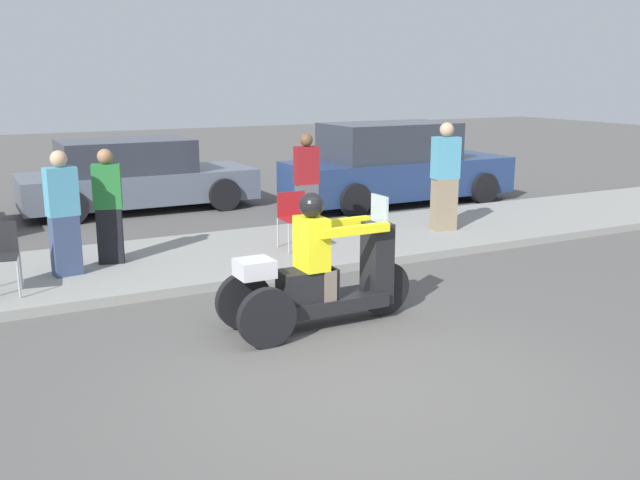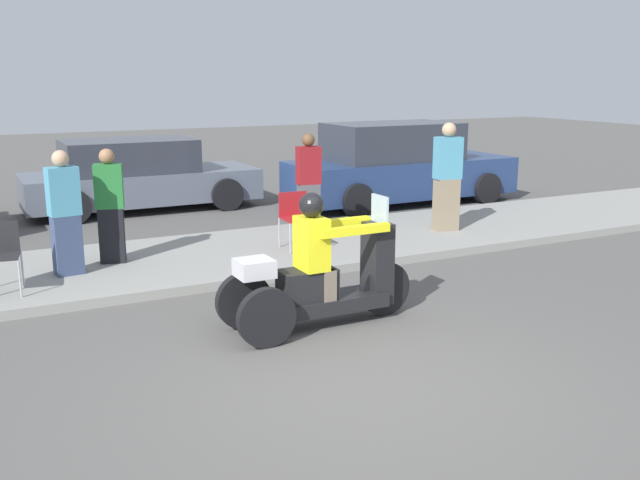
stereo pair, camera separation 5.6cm
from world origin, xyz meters
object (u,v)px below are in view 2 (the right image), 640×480
at_px(motorcycle_trike, 320,279).
at_px(parked_car_lot_right, 398,166).
at_px(spectator_far_back, 309,184).
at_px(spectator_by_tree, 447,179).
at_px(spectator_with_child, 110,208).
at_px(spectator_end_of_line, 65,215).
at_px(folding_chair_set_back, 296,214).
at_px(parked_car_lot_left, 138,177).

height_order(motorcycle_trike, parked_car_lot_right, parked_car_lot_right).
relative_size(spectator_far_back, parked_car_lot_right, 0.33).
bearing_deg(spectator_by_tree, spectator_far_back, 153.07).
distance_m(spectator_by_tree, spectator_with_child, 5.33).
bearing_deg(parked_car_lot_right, spectator_end_of_line, -156.96).
relative_size(spectator_far_back, folding_chair_set_back, 1.94).
relative_size(spectator_by_tree, spectator_with_child, 1.13).
bearing_deg(parked_car_lot_right, spectator_by_tree, -109.19).
bearing_deg(spectator_end_of_line, parked_car_lot_left, 66.85).
relative_size(spectator_with_child, folding_chair_set_back, 1.90).
bearing_deg(spectator_far_back, parked_car_lot_right, 33.08).
xyz_separation_m(folding_chair_set_back, parked_car_lot_right, (3.77, 3.00, 0.15)).
bearing_deg(spectator_end_of_line, parked_car_lot_right, 23.04).
bearing_deg(spectator_with_child, motorcycle_trike, -65.28).
bearing_deg(spectator_by_tree, motorcycle_trike, -143.07).
distance_m(spectator_end_of_line, parked_car_lot_right, 7.61).
bearing_deg(parked_car_lot_left, spectator_far_back, -62.91).
distance_m(spectator_far_back, spectator_by_tree, 2.26).
bearing_deg(spectator_far_back, spectator_with_child, -169.38).
xyz_separation_m(spectator_end_of_line, parked_car_lot_right, (7.00, 2.98, -0.11)).
bearing_deg(folding_chair_set_back, spectator_far_back, 54.85).
distance_m(spectator_far_back, parked_car_lot_left, 4.21).
xyz_separation_m(motorcycle_trike, spectator_far_back, (1.79, 3.89, 0.36)).
xyz_separation_m(spectator_by_tree, parked_car_lot_left, (-3.93, 4.76, -0.30)).
xyz_separation_m(parked_car_lot_left, parked_car_lot_right, (4.98, -1.74, 0.11)).
xyz_separation_m(motorcycle_trike, parked_car_lot_right, (4.86, 5.89, 0.25)).
height_order(spectator_far_back, folding_chair_set_back, spectator_far_back).
bearing_deg(folding_chair_set_back, spectator_with_child, 171.60).
distance_m(motorcycle_trike, spectator_with_child, 3.61).
xyz_separation_m(spectator_far_back, folding_chair_set_back, (-0.71, -1.00, -0.26)).
relative_size(folding_chair_set_back, parked_car_lot_right, 0.17).
distance_m(spectator_with_child, parked_car_lot_right, 6.88).
distance_m(folding_chair_set_back, parked_car_lot_right, 4.82).
height_order(spectator_with_child, parked_car_lot_left, spectator_with_child).
relative_size(spectator_by_tree, spectator_end_of_line, 1.10).
distance_m(folding_chair_set_back, parked_car_lot_left, 4.89).
distance_m(spectator_end_of_line, folding_chair_set_back, 3.24).
bearing_deg(parked_car_lot_left, parked_car_lot_right, -19.27).
height_order(motorcycle_trike, spectator_end_of_line, spectator_end_of_line).
height_order(spectator_far_back, spectator_end_of_line, spectator_end_of_line).
relative_size(spectator_far_back, spectator_with_child, 1.02).
bearing_deg(spectator_end_of_line, folding_chair_set_back, -0.43).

